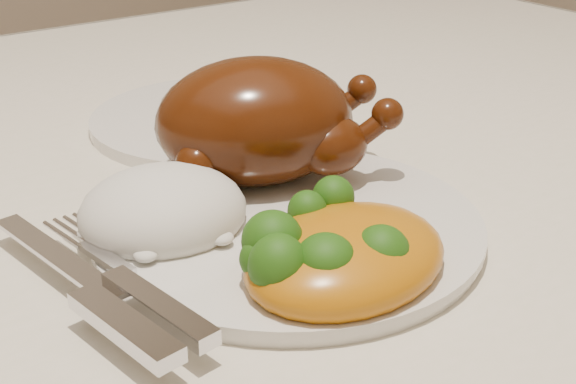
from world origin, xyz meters
TOP-DOWN VIEW (x-y plane):
  - dining_table at (0.00, 0.00)m, footprint 1.60×0.90m
  - tablecloth at (0.00, 0.00)m, footprint 1.73×1.03m
  - dinner_plate at (0.15, -0.12)m, footprint 0.28×0.28m
  - side_plate at (0.22, 0.08)m, footprint 0.23×0.23m
  - roast_chicken at (0.18, -0.06)m, footprint 0.19×0.15m
  - rice_mound at (0.08, -0.08)m, footprint 0.12×0.11m
  - mac_and_cheese at (0.14, -0.19)m, footprint 0.14×0.12m
  - cutlery at (0.02, -0.15)m, footprint 0.05×0.20m

SIDE VIEW (x-z plane):
  - dining_table at x=0.00m, z-range 0.29..1.05m
  - tablecloth at x=0.00m, z-range 0.65..0.83m
  - side_plate at x=0.22m, z-range 0.77..0.78m
  - dinner_plate at x=0.15m, z-range 0.77..0.78m
  - cutlery at x=0.02m, z-range 0.78..0.79m
  - rice_mound at x=0.08m, z-range 0.76..0.82m
  - mac_and_cheese at x=0.14m, z-range 0.76..0.82m
  - roast_chicken at x=0.18m, z-range 0.78..0.87m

